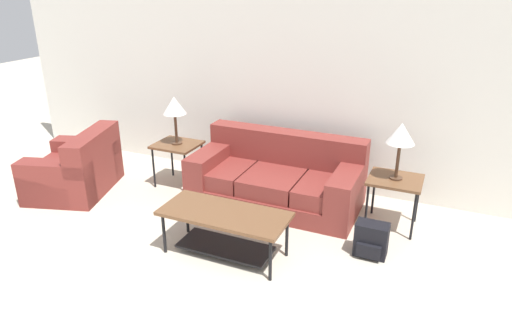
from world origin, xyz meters
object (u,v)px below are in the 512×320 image
object	(u,v)px
coffee_table	(225,223)
side_table_right	(395,183)
backpack	(371,240)
table_lamp_right	(401,135)
armchair	(76,170)
side_table_left	(177,148)
table_lamp_left	(174,107)
couch	(277,180)

from	to	relation	value
coffee_table	side_table_right	world-z (taller)	side_table_right
coffee_table	side_table_right	size ratio (longest dim) A/B	2.19
coffee_table	backpack	world-z (taller)	coffee_table
table_lamp_right	backpack	bearing A→B (deg)	-98.10
coffee_table	side_table_right	distance (m)	1.90
armchair	side_table_left	xyz separation A→B (m)	(1.09, 0.70, 0.23)
table_lamp_right	backpack	world-z (taller)	table_lamp_right
table_lamp_right	table_lamp_left	bearing A→B (deg)	180.00
armchair	table_lamp_right	bearing A→B (deg)	10.26
coffee_table	side_table_left	distance (m)	1.84
backpack	couch	bearing A→B (deg)	150.49
coffee_table	side_table_left	world-z (taller)	side_table_left
side_table_right	coffee_table	bearing A→B (deg)	-138.96
table_lamp_left	backpack	bearing A→B (deg)	-14.24
couch	side_table_left	distance (m)	1.40
couch	armchair	distance (m)	2.59
couch	armchair	bearing A→B (deg)	-163.17
couch	side_table_right	bearing A→B (deg)	-2.09
couch	table_lamp_right	bearing A→B (deg)	-2.09
side_table_right	backpack	bearing A→B (deg)	-98.10
backpack	table_lamp_left	bearing A→B (deg)	165.76
side_table_left	side_table_right	bearing A→B (deg)	0.00
table_lamp_left	backpack	size ratio (longest dim) A/B	1.78
couch	side_table_left	xyz separation A→B (m)	(-1.38, -0.05, 0.23)
armchair	side_table_right	world-z (taller)	armchair
couch	table_lamp_left	bearing A→B (deg)	-177.91
armchair	coffee_table	xyz separation A→B (m)	(2.43, -0.55, 0.06)
side_table_left	table_lamp_left	world-z (taller)	table_lamp_left
side_table_left	table_lamp_left	xyz separation A→B (m)	(-0.00, 0.00, 0.55)
armchair	table_lamp_right	distance (m)	4.00
armchair	backpack	world-z (taller)	armchair
side_table_right	table_lamp_left	xyz separation A→B (m)	(-2.77, 0.00, 0.55)
backpack	table_lamp_right	bearing A→B (deg)	81.90
side_table_left	backpack	size ratio (longest dim) A/B	1.65
side_table_left	table_lamp_right	bearing A→B (deg)	0.00
table_lamp_left	backpack	xyz separation A→B (m)	(2.67, -0.68, -0.90)
armchair	coffee_table	world-z (taller)	armchair
side_table_left	table_lamp_right	distance (m)	2.82
couch	coffee_table	distance (m)	1.30
armchair	table_lamp_left	bearing A→B (deg)	32.62
table_lamp_left	side_table_left	bearing A→B (deg)	-75.96
couch	backpack	world-z (taller)	couch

